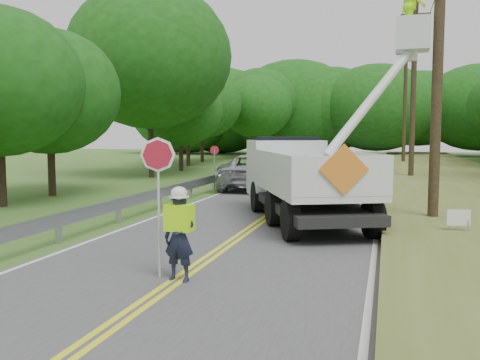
# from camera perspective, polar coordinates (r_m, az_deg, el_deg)

# --- Properties ---
(ground) EXTENTS (140.00, 140.00, 0.00)m
(ground) POSITION_cam_1_polar(r_m,az_deg,el_deg) (8.42, -11.46, -13.89)
(ground) COLOR #435922
(ground) RESTS_ON ground
(road) EXTENTS (7.20, 96.00, 0.03)m
(road) POSITION_cam_1_polar(r_m,az_deg,el_deg) (21.55, 5.77, -2.08)
(road) COLOR #4A494C
(road) RESTS_ON ground
(guardrail) EXTENTS (0.18, 48.00, 0.77)m
(guardrail) POSITION_cam_1_polar(r_m,az_deg,el_deg) (23.38, -3.58, -0.15)
(guardrail) COLOR #A3A8AC
(guardrail) RESTS_ON ground
(utility_poles) EXTENTS (1.60, 43.30, 10.00)m
(utility_poles) POSITION_cam_1_polar(r_m,az_deg,el_deg) (24.25, 19.11, 10.93)
(utility_poles) COLOR black
(utility_poles) RESTS_ON ground
(treeline_left) EXTENTS (11.10, 56.73, 11.55)m
(treeline_left) POSITION_cam_1_polar(r_m,az_deg,el_deg) (37.62, -6.37, 9.85)
(treeline_left) COLOR #332319
(treeline_left) RESTS_ON ground
(treeline_horizon) EXTENTS (57.04, 14.36, 11.96)m
(treeline_horizon) POSITION_cam_1_polar(r_m,az_deg,el_deg) (63.57, 10.68, 7.63)
(treeline_horizon) COLOR #16470E
(treeline_horizon) RESTS_ON ground
(flagger) EXTENTS (1.07, 0.44, 2.63)m
(flagger) POSITION_cam_1_polar(r_m,az_deg,el_deg) (9.67, -6.70, -5.43)
(flagger) COLOR #191E33
(flagger) RESTS_ON road
(bucket_truck) EXTENTS (6.09, 7.75, 7.17)m
(bucket_truck) POSITION_cam_1_polar(r_m,az_deg,el_deg) (16.94, 6.90, 1.37)
(bucket_truck) COLOR black
(bucket_truck) RESTS_ON road
(suv_silver) EXTENTS (3.27, 6.23, 1.67)m
(suv_silver) POSITION_cam_1_polar(r_m,az_deg,el_deg) (25.45, 1.66, 0.98)
(suv_silver) COLOR #B6B7BD
(suv_silver) RESTS_ON road
(suv_darkgrey) EXTENTS (2.93, 5.09, 1.39)m
(suv_darkgrey) POSITION_cam_1_polar(r_m,az_deg,el_deg) (30.33, 4.95, 1.38)
(suv_darkgrey) COLOR #323338
(suv_darkgrey) RESTS_ON road
(stop_sign_permanent) EXTENTS (0.42, 0.20, 2.09)m
(stop_sign_permanent) POSITION_cam_1_polar(r_m,az_deg,el_deg) (25.45, -2.79, 2.09)
(stop_sign_permanent) COLOR #A3A8AC
(stop_sign_permanent) RESTS_ON ground
(yard_sign) EXTENTS (0.57, 0.14, 0.83)m
(yard_sign) POSITION_cam_1_polar(r_m,az_deg,el_deg) (14.11, 22.69, -3.92)
(yard_sign) COLOR white
(yard_sign) RESTS_ON ground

